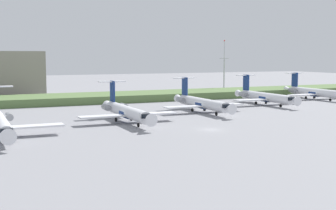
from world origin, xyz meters
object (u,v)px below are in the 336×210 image
at_px(regional_jet_third, 126,111).
at_px(regional_jet_second, 1,123).
at_px(regional_jet_fourth, 202,103).
at_px(antenna_mast, 224,71).
at_px(regional_jet_fifth, 265,97).
at_px(regional_jet_sixth, 314,92).

bearing_deg(regional_jet_third, regional_jet_second, -163.07).
xyz_separation_m(regional_jet_fourth, antenna_mast, (39.10, 53.59, 6.44)).
height_order(regional_jet_second, regional_jet_third, same).
distance_m(regional_jet_third, regional_jet_fourth, 26.70).
relative_size(regional_jet_third, antenna_mast, 1.44).
height_order(regional_jet_second, regional_jet_fourth, same).
xyz_separation_m(regional_jet_third, regional_jet_fifth, (51.73, 18.29, 0.00)).
relative_size(regional_jet_fourth, antenna_mast, 1.44).
bearing_deg(regional_jet_fifth, regional_jet_sixth, 16.91).
distance_m(regional_jet_second, antenna_mast, 116.69).
xyz_separation_m(regional_jet_third, antenna_mast, (63.97, 63.31, 6.44)).
distance_m(regional_jet_second, regional_jet_fifth, 83.92).
relative_size(regional_jet_fourth, regional_jet_fifth, 1.00).
bearing_deg(regional_jet_third, antenna_mast, 44.70).
relative_size(regional_jet_second, regional_jet_fourth, 1.00).
bearing_deg(regional_jet_fourth, antenna_mast, 53.89).
height_order(regional_jet_second, regional_jet_sixth, same).
height_order(regional_jet_fifth, regional_jet_sixth, same).
bearing_deg(regional_jet_sixth, antenna_mast, 111.59).
bearing_deg(regional_jet_fifth, regional_jet_third, -160.52).
height_order(regional_jet_fourth, antenna_mast, antenna_mast).
distance_m(regional_jet_fourth, regional_jet_fifth, 28.19).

